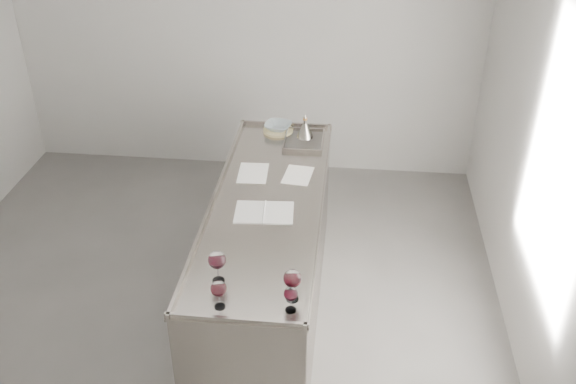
# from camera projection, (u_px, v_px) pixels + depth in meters

# --- Properties ---
(room_shell) EXTENTS (4.54, 5.04, 2.84)m
(room_shell) POSITION_uv_depth(u_px,v_px,m) (178.00, 160.00, 3.93)
(room_shell) COLOR #575552
(room_shell) RESTS_ON ground
(counter) EXTENTS (0.77, 2.42, 0.97)m
(counter) POSITION_uv_depth(u_px,v_px,m) (268.00, 256.00, 4.62)
(counter) COLOR gray
(counter) RESTS_ON ground
(wine_glass_left) EXTENTS (0.09, 0.09, 0.17)m
(wine_glass_left) POSITION_uv_depth(u_px,v_px,m) (219.00, 289.00, 3.41)
(wine_glass_left) COLOR white
(wine_glass_left) RESTS_ON counter
(wine_glass_middle) EXTENTS (0.10, 0.10, 0.20)m
(wine_glass_middle) POSITION_uv_depth(u_px,v_px,m) (217.00, 261.00, 3.59)
(wine_glass_middle) COLOR white
(wine_glass_middle) RESTS_ON counter
(wine_glass_right) EXTENTS (0.10, 0.10, 0.20)m
(wine_glass_right) POSITION_uv_depth(u_px,v_px,m) (292.00, 279.00, 3.45)
(wine_glass_right) COLOR white
(wine_glass_right) RESTS_ON counter
(wine_glass_small) EXTENTS (0.08, 0.08, 0.15)m
(wine_glass_small) POSITION_uv_depth(u_px,v_px,m) (291.00, 295.00, 3.39)
(wine_glass_small) COLOR white
(wine_glass_small) RESTS_ON counter
(notebook) EXTENTS (0.40, 0.30, 0.02)m
(notebook) POSITION_uv_depth(u_px,v_px,m) (264.00, 212.00, 4.25)
(notebook) COLOR silver
(notebook) RESTS_ON counter
(loose_paper_top) EXTENTS (0.23, 0.30, 0.00)m
(loose_paper_top) POSITION_uv_depth(u_px,v_px,m) (298.00, 175.00, 4.68)
(loose_paper_top) COLOR white
(loose_paper_top) RESTS_ON counter
(loose_paper_under) EXTENTS (0.23, 0.31, 0.00)m
(loose_paper_under) POSITION_uv_depth(u_px,v_px,m) (253.00, 173.00, 4.70)
(loose_paper_under) COLOR white
(loose_paper_under) RESTS_ON counter
(trivet) EXTENTS (0.28, 0.28, 0.02)m
(trivet) POSITION_uv_depth(u_px,v_px,m) (278.00, 130.00, 5.29)
(trivet) COLOR beige
(trivet) RESTS_ON counter
(ceramic_bowl) EXTENTS (0.25, 0.25, 0.05)m
(ceramic_bowl) POSITION_uv_depth(u_px,v_px,m) (278.00, 126.00, 5.27)
(ceramic_bowl) COLOR #86959C
(ceramic_bowl) RESTS_ON trivet
(wine_funnel) EXTENTS (0.14, 0.14, 0.21)m
(wine_funnel) POSITION_uv_depth(u_px,v_px,m) (305.00, 130.00, 5.18)
(wine_funnel) COLOR gray
(wine_funnel) RESTS_ON counter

